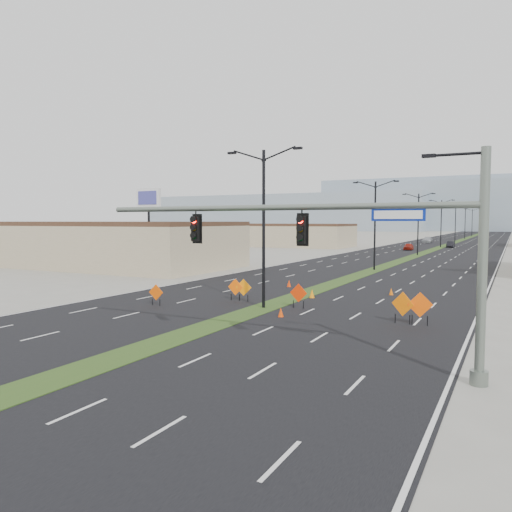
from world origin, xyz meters
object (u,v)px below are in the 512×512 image
at_px(streetlight_4, 455,222).
at_px(car_far, 427,240).
at_px(car_left, 409,247).
at_px(construction_sign_0, 156,293).
at_px(cone_0, 281,312).
at_px(pole_sign_west, 148,205).
at_px(streetlight_2, 418,222).
at_px(signal_mast, 348,241).
at_px(streetlight_1, 375,222).
at_px(streetlight_3, 441,222).
at_px(construction_sign_5, 403,305).
at_px(construction_sign_3, 298,294).
at_px(construction_sign_4, 420,306).
at_px(streetlight_6, 472,222).
at_px(car_mid, 451,244).
at_px(streetlight_0, 264,223).
at_px(cone_3, 289,283).
at_px(streetlight_5, 465,222).
at_px(cone_2, 391,292).
at_px(construction_sign_2, 244,288).
at_px(cone_1, 312,294).
at_px(construction_sign_1, 235,288).

bearing_deg(streetlight_4, car_far, -132.54).
distance_m(car_left, construction_sign_0, 72.46).
height_order(streetlight_4, cone_0, streetlight_4).
bearing_deg(pole_sign_west, streetlight_2, 67.94).
xyz_separation_m(signal_mast, cone_0, (-6.33, 7.80, -4.51)).
distance_m(streetlight_1, car_left, 42.46).
distance_m(streetlight_3, streetlight_4, 28.00).
distance_m(construction_sign_5, pole_sign_west, 30.72).
xyz_separation_m(streetlight_4, cone_0, (2.23, -114.20, -5.14)).
distance_m(streetlight_3, cone_0, 86.38).
height_order(streetlight_4, construction_sign_0, streetlight_4).
bearing_deg(streetlight_2, streetlight_4, 90.00).
height_order(streetlight_1, construction_sign_3, streetlight_1).
height_order(car_far, construction_sign_4, construction_sign_4).
height_order(streetlight_4, streetlight_6, same).
height_order(streetlight_2, car_mid, streetlight_2).
bearing_deg(streetlight_2, construction_sign_5, -81.15).
distance_m(streetlight_0, car_left, 70.27).
distance_m(streetlight_1, cone_3, 18.75).
bearing_deg(streetlight_3, car_far, 105.47).
bearing_deg(streetlight_3, cone_3, -92.10).
relative_size(streetlight_6, car_left, 2.59).
bearing_deg(cone_0, streetlight_5, 90.90).
distance_m(cone_2, pole_sign_west, 25.63).
xyz_separation_m(streetlight_6, car_far, (-5.95, -62.49, -4.67)).
height_order(streetlight_6, construction_sign_4, streetlight_6).
bearing_deg(construction_sign_0, cone_3, 66.79).
bearing_deg(cone_0, car_mid, 90.15).
bearing_deg(construction_sign_5, streetlight_6, 111.59).
distance_m(streetlight_5, car_mid, 56.15).
height_order(construction_sign_0, cone_3, construction_sign_0).
xyz_separation_m(streetlight_3, streetlight_5, (0.00, 56.00, 0.00)).
bearing_deg(streetlight_6, streetlight_0, -90.00).
height_order(streetlight_5, pole_sign_west, streetlight_5).
bearing_deg(streetlight_4, streetlight_1, -90.00).
xyz_separation_m(construction_sign_2, cone_1, (3.71, 3.52, -0.59)).
height_order(car_left, construction_sign_2, construction_sign_2).
height_order(streetlight_1, construction_sign_5, streetlight_1).
bearing_deg(streetlight_6, car_left, -92.35).
relative_size(streetlight_1, car_far, 1.93).
bearing_deg(streetlight_2, construction_sign_2, -92.62).
height_order(streetlight_3, cone_1, streetlight_3).
relative_size(car_left, pole_sign_west, 0.44).
height_order(streetlight_1, car_left, streetlight_1).
relative_size(streetlight_0, cone_1, 15.45).
bearing_deg(streetlight_1, construction_sign_1, -96.75).
distance_m(signal_mast, car_mid, 94.41).
distance_m(streetlight_6, cone_3, 157.94).
height_order(streetlight_1, cone_3, streetlight_1).
bearing_deg(streetlight_5, streetlight_3, -90.00).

